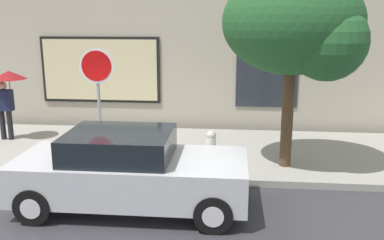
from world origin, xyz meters
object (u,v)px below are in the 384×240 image
object	(u,v)px
fire_hydrant	(211,148)
stop_sign	(98,84)
parked_car	(130,171)
pedestrian_with_umbrella	(7,86)
street_tree	(299,27)

from	to	relation	value
fire_hydrant	stop_sign	xyz separation A→B (m)	(-2.48, -0.21, 1.46)
parked_car	stop_sign	xyz separation A→B (m)	(-1.11, 1.84, 1.29)
pedestrian_with_umbrella	stop_sign	bearing A→B (deg)	-29.32
pedestrian_with_umbrella	stop_sign	xyz separation A→B (m)	(3.03, -1.70, 0.38)
pedestrian_with_umbrella	stop_sign	distance (m)	3.49
fire_hydrant	street_tree	world-z (taller)	street_tree
pedestrian_with_umbrella	stop_sign	world-z (taller)	stop_sign
fire_hydrant	street_tree	distance (m)	3.22
parked_car	pedestrian_with_umbrella	world-z (taller)	pedestrian_with_umbrella
parked_car	fire_hydrant	xyz separation A→B (m)	(1.36, 2.04, -0.17)
pedestrian_with_umbrella	street_tree	distance (m)	7.62
parked_car	stop_sign	distance (m)	2.51
street_tree	stop_sign	distance (m)	4.45
pedestrian_with_umbrella	street_tree	world-z (taller)	street_tree
fire_hydrant	stop_sign	world-z (taller)	stop_sign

